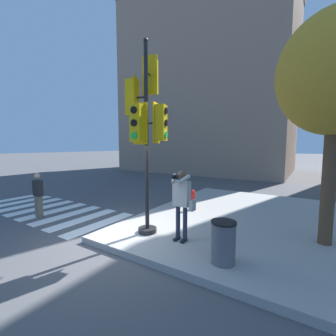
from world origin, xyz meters
The scene contains 10 objects.
ground_plane centered at (0.00, 0.00, 0.00)m, with size 160.00×160.00×0.00m, color #4C4C4F.
sidewalk_corner centered at (3.50, 3.50, 0.08)m, with size 8.00×8.00×0.16m.
crosswalk_stripes centered at (-4.27, 0.71, 0.00)m, with size 6.64×2.63×0.01m.
traffic_signal_pole centered at (0.72, 0.65, 3.18)m, with size 1.10×1.11×5.01m.
person_photographer centered at (1.77, 0.70, 1.20)m, with size 0.58×0.54×1.74m.
pedestrian_distant centered at (-3.61, 0.05, 0.82)m, with size 0.34×0.20×1.55m.
street_tree centered at (4.74, 2.39, 4.07)m, with size 2.51×2.51×5.32m.
fire_hydrant centered at (0.79, 3.30, 0.53)m, with size 0.17×0.23×0.73m.
trash_bin centered at (2.99, 0.21, 0.59)m, with size 0.50×0.50×0.85m.
building_left centered at (-4.72, 18.19, 8.66)m, with size 15.48×11.09×17.29m.
Camera 1 is at (4.38, -3.99, 2.49)m, focal length 24.00 mm.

